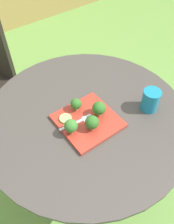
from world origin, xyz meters
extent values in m
plane|color=#669342|center=(0.00, 0.00, 0.00)|extent=(12.00, 12.00, 0.00)
cylinder|color=#423D38|center=(0.00, 0.00, 0.69)|extent=(0.91, 0.91, 0.02)
cylinder|color=#423D38|center=(0.00, 0.00, 0.36)|extent=(0.06, 0.06, 0.64)
cylinder|color=#423D38|center=(0.00, 0.00, 0.02)|extent=(0.44, 0.44, 0.04)
cylinder|color=black|center=(-0.10, 0.72, 0.22)|extent=(0.02, 0.02, 0.43)
cube|color=#AD3323|center=(-0.02, -0.04, 0.71)|extent=(0.24, 0.24, 0.01)
cylinder|color=teal|center=(0.25, -0.14, 0.75)|extent=(0.08, 0.08, 0.10)
cylinder|color=#156886|center=(0.25, -0.14, 0.74)|extent=(0.07, 0.07, 0.07)
cube|color=silver|center=(-0.09, -0.02, 0.72)|extent=(0.11, 0.02, 0.00)
cube|color=silver|center=(-0.02, -0.03, 0.72)|extent=(0.05, 0.03, 0.00)
cylinder|color=#99B770|center=(-0.03, -0.08, 0.72)|extent=(0.02, 0.02, 0.01)
sphere|color=#2D6623|center=(-0.03, -0.08, 0.75)|extent=(0.06, 0.06, 0.06)
cylinder|color=#99B770|center=(-0.02, 0.04, 0.72)|extent=(0.02, 0.02, 0.01)
sphere|color=#2D6623|center=(-0.02, 0.04, 0.75)|extent=(0.05, 0.05, 0.05)
cylinder|color=#99B770|center=(-0.11, -0.05, 0.72)|extent=(0.02, 0.02, 0.01)
sphere|color=#38752D|center=(-0.11, -0.05, 0.75)|extent=(0.05, 0.05, 0.05)
cylinder|color=#99B770|center=(0.04, -0.04, 0.72)|extent=(0.02, 0.02, 0.01)
sphere|color=#2D6623|center=(0.04, -0.04, 0.75)|extent=(0.06, 0.06, 0.06)
cylinder|color=#8EB766|center=(-0.09, 0.02, 0.72)|extent=(0.05, 0.05, 0.01)
camera|label=1|loc=(-0.40, -0.54, 1.49)|focal=37.52mm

